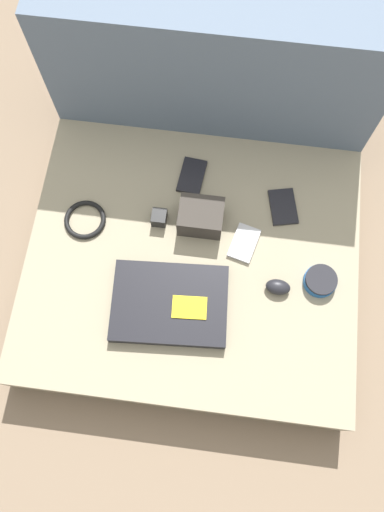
% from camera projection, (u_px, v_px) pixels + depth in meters
% --- Properties ---
extents(ground_plane, '(8.00, 8.00, 0.00)m').
position_uv_depth(ground_plane, '(192.00, 272.00, 1.49)').
color(ground_plane, '#7A6651').
extents(couch_seat, '(0.91, 0.79, 0.13)m').
position_uv_depth(couch_seat, '(192.00, 266.00, 1.43)').
color(couch_seat, gray).
rests_on(couch_seat, ground_plane).
extents(couch_backrest, '(0.91, 0.20, 0.54)m').
position_uv_depth(couch_backrest, '(214.00, 77.00, 1.40)').
color(couch_backrest, slate).
rests_on(couch_backrest, ground_plane).
extents(laptop, '(0.32, 0.24, 0.03)m').
position_uv_depth(laptop, '(170.00, 304.00, 1.31)').
color(laptop, black).
rests_on(laptop, couch_seat).
extents(computer_mouse, '(0.07, 0.05, 0.03)m').
position_uv_depth(computer_mouse, '(278.00, 287.00, 1.33)').
color(computer_mouse, black).
rests_on(computer_mouse, couch_seat).
extents(speaker_puck, '(0.09, 0.09, 0.03)m').
position_uv_depth(speaker_puck, '(320.00, 281.00, 1.33)').
color(speaker_puck, '#1E569E').
rests_on(speaker_puck, couch_seat).
extents(phone_silver, '(0.09, 0.12, 0.01)m').
position_uv_depth(phone_silver, '(244.00, 243.00, 1.38)').
color(phone_silver, '#B7B7BC').
rests_on(phone_silver, couch_seat).
extents(phone_black, '(0.08, 0.12, 0.01)m').
position_uv_depth(phone_black, '(192.00, 176.00, 1.44)').
color(phone_black, black).
rests_on(phone_black, couch_seat).
extents(phone_small, '(0.09, 0.12, 0.01)m').
position_uv_depth(phone_small, '(283.00, 207.00, 1.42)').
color(phone_small, black).
rests_on(phone_small, couch_seat).
extents(camera_pouch, '(0.12, 0.10, 0.08)m').
position_uv_depth(camera_pouch, '(201.00, 217.00, 1.37)').
color(camera_pouch, '#38332D').
rests_on(camera_pouch, couch_seat).
extents(charger_brick, '(0.04, 0.04, 0.04)m').
position_uv_depth(charger_brick, '(159.00, 218.00, 1.39)').
color(charger_brick, black).
rests_on(charger_brick, couch_seat).
extents(cable_coil, '(0.12, 0.12, 0.01)m').
position_uv_depth(cable_coil, '(85.00, 220.00, 1.40)').
color(cable_coil, black).
rests_on(cable_coil, couch_seat).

